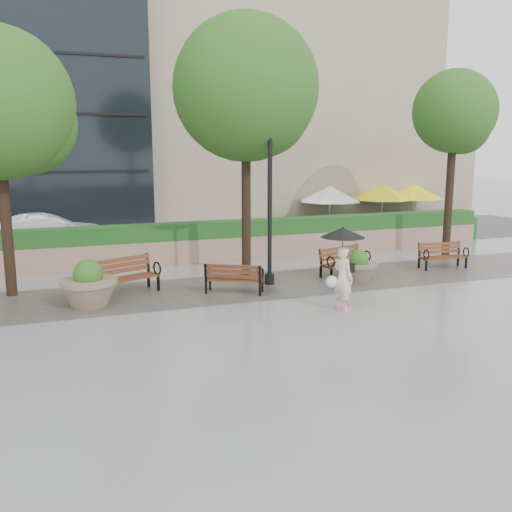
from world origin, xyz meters
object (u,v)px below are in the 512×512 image
object	(u,v)px
car_right	(48,234)
planter_right	(358,269)
lamppost	(270,217)
pedestrian	(343,260)
bench_2	(234,284)
planter_left	(89,288)
bench_1	(126,284)
bench_4	(442,261)
bench_3	(344,267)

from	to	relation	value
car_right	planter_right	bearing A→B (deg)	-136.25
lamppost	car_right	world-z (taller)	lamppost
planter_right	pedestrian	world-z (taller)	pedestrian
bench_2	planter_left	bearing A→B (deg)	29.54
bench_1	bench_4	size ratio (longest dim) A/B	1.22
car_right	bench_3	bearing A→B (deg)	-133.53
planter_left	car_right	bearing A→B (deg)	96.45
bench_3	planter_left	bearing A→B (deg)	169.90
planter_right	lamppost	size ratio (longest dim) A/B	0.25
bench_4	pedestrian	xyz separation A→B (m)	(-5.34, -3.09, 0.97)
bench_3	car_right	distance (m)	10.95
bench_2	planter_right	bearing A→B (deg)	-148.47
car_right	pedestrian	bearing A→B (deg)	-151.07
planter_right	car_right	bearing A→B (deg)	137.63
bench_1	bench_4	world-z (taller)	bench_1
bench_4	planter_right	xyz separation A→B (m)	(-3.45, -0.61, 0.12)
bench_3	planter_left	world-z (taller)	planter_left
bench_3	lamppost	bearing A→B (deg)	168.96
bench_2	planter_right	distance (m)	3.85
bench_1	bench_2	xyz separation A→B (m)	(2.76, -0.88, -0.04)
planter_left	lamppost	size ratio (longest dim) A/B	0.32
planter_right	lamppost	bearing A→B (deg)	168.98
lamppost	pedestrian	bearing A→B (deg)	-76.80
bench_2	bench_3	size ratio (longest dim) A/B	0.94
bench_4	planter_left	distance (m)	11.07
bench_4	pedestrian	world-z (taller)	pedestrian
bench_4	planter_left	size ratio (longest dim) A/B	1.13
bench_1	planter_left	world-z (taller)	planter_left
bench_3	pedestrian	world-z (taller)	pedestrian
bench_4	lamppost	bearing A→B (deg)	-174.86
bench_4	bench_3	bearing A→B (deg)	-178.18
bench_3	bench_4	size ratio (longest dim) A/B	1.09
bench_3	planter_right	size ratio (longest dim) A/B	1.56
bench_1	car_right	bearing A→B (deg)	82.89
bench_1	car_right	xyz separation A→B (m)	(-1.87, 6.98, 0.44)
bench_2	planter_left	distance (m)	3.75
bench_4	bench_1	bearing A→B (deg)	-176.70
planter_right	car_right	xyz separation A→B (m)	(-8.48, 7.73, 0.36)
bench_1	pedestrian	size ratio (longest dim) A/B	0.97
bench_1	planter_right	xyz separation A→B (m)	(6.61, -0.76, 0.07)
bench_4	pedestrian	bearing A→B (deg)	-145.81
bench_2	bench_3	world-z (taller)	bench_3
planter_left	lamppost	distance (m)	5.25
bench_1	bench_3	bearing A→B (deg)	-22.20
bench_2	lamppost	bearing A→B (deg)	-123.86
bench_2	planter_left	world-z (taller)	planter_left
bench_1	planter_left	distance (m)	1.32
bench_2	bench_4	distance (m)	7.34
bench_1	pedestrian	bearing A→B (deg)	-56.62
planter_right	car_right	world-z (taller)	car_right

